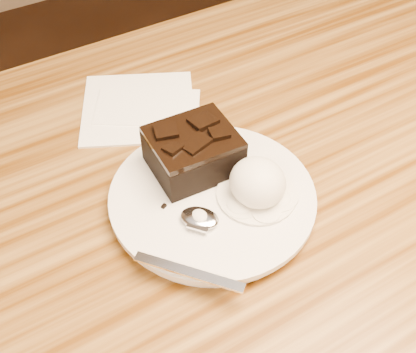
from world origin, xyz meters
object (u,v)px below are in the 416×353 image
brownie (193,153)px  ice_cream_scoop (258,182)px  dining_table (263,321)px  napkin (138,106)px  plate (212,199)px  spoon (200,219)px

brownie → ice_cream_scoop: 0.09m
dining_table → napkin: napkin is taller
dining_table → plate: bearing=179.1°
plate → spoon: bearing=-140.0°
ice_cream_scoop → napkin: 0.24m
napkin → plate: bearing=-91.2°
dining_table → plate: plate is taller
plate → brownie: size_ratio=2.46×
plate → napkin: bearing=88.8°
ice_cream_scoop → napkin: size_ratio=0.43×
dining_table → spoon: bearing=-169.1°
dining_table → spoon: spoon is taller
ice_cream_scoop → spoon: (-0.08, 0.00, -0.02)m
brownie → spoon: 0.09m
plate → spoon: size_ratio=1.38×
plate → spoon: spoon is taller
plate → spoon: 0.05m
plate → napkin: plate is taller
napkin → spoon: bearing=-99.2°
napkin → dining_table: bearing=-64.4°
dining_table → napkin: (-0.10, 0.21, 0.38)m
spoon → napkin: bearing=41.5°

